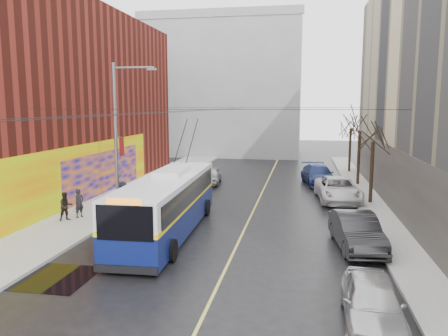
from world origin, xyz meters
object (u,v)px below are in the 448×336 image
object	(u,v)px
trolleybus	(168,203)
parked_car_c	(338,189)
tree_mid	(360,122)
pedestrian_b	(66,206)
tree_far	(351,120)
parked_car_d	(318,175)
parked_car_b	(356,231)
tree_near	(374,130)
parked_car_a	(372,302)
following_car	(210,175)
streetlight_pole	(118,135)
pedestrian_a	(79,203)
pedestrian_c	(123,195)

from	to	relation	value
trolleybus	parked_car_c	size ratio (longest dim) A/B	2.08
tree_mid	pedestrian_b	distance (m)	23.44
tree_far	parked_car_d	world-z (taller)	tree_far
tree_mid	pedestrian_b	size ratio (longest dim) A/B	4.15
pedestrian_b	parked_car_b	bearing A→B (deg)	-53.86
parked_car_c	tree_near	bearing A→B (deg)	-23.04
parked_car_a	following_car	distance (m)	24.59
tree_far	trolleybus	xyz separation A→B (m)	(-11.30, -22.86, -3.55)
streetlight_pole	following_car	size ratio (longest dim) A/B	2.13
tree_far	following_car	distance (m)	15.42
parked_car_a	pedestrian_a	distance (m)	17.74
parked_car_c	tree_far	bearing A→B (deg)	76.14
tree_mid	streetlight_pole	bearing A→B (deg)	-139.35
trolleybus	tree_mid	bearing A→B (deg)	52.70
tree_near	pedestrian_a	world-z (taller)	tree_near
trolleybus	following_car	distance (m)	14.56
tree_near	tree_far	distance (m)	14.00
trolleybus	pedestrian_c	xyz separation A→B (m)	(-4.20, 4.06, -0.57)
pedestrian_a	pedestrian_b	distance (m)	0.88
parked_car_d	pedestrian_c	world-z (taller)	pedestrian_c
tree_far	pedestrian_a	world-z (taller)	tree_far
tree_mid	parked_car_b	bearing A→B (deg)	-96.87
tree_far	parked_car_c	world-z (taller)	tree_far
tree_mid	parked_car_d	size ratio (longest dim) A/B	1.19
streetlight_pole	pedestrian_c	xyz separation A→B (m)	(-0.36, 1.20, -3.83)
parked_car_b	pedestrian_c	xyz separation A→B (m)	(-13.50, 4.81, 0.20)
parked_car_d	following_car	distance (m)	9.07
trolleybus	pedestrian_b	world-z (taller)	trolleybus
tree_far	tree_mid	bearing A→B (deg)	-90.00
parked_car_b	parked_car_d	distance (m)	16.56
parked_car_d	pedestrian_c	distance (m)	16.99
tree_mid	pedestrian_c	size ratio (longest dim) A/B	3.83
tree_far	pedestrian_c	world-z (taller)	tree_far
tree_near	parked_car_b	distance (m)	10.66
tree_mid	parked_car_a	size ratio (longest dim) A/B	1.55
tree_mid	following_car	xyz separation A→B (m)	(-12.18, -1.36, -4.53)
tree_near	streetlight_pole	bearing A→B (deg)	-158.38
pedestrian_b	following_car	bearing A→B (deg)	20.66
trolleybus	following_car	bearing A→B (deg)	91.62
tree_mid	parked_car_c	distance (m)	8.00
tree_near	parked_car_c	bearing A→B (deg)	161.98
parked_car_a	tree_mid	bearing A→B (deg)	86.10
parked_car_c	pedestrian_a	size ratio (longest dim) A/B	3.53
streetlight_pole	tree_far	distance (m)	25.09
tree_near	parked_car_b	xyz separation A→B (m)	(-2.00, -9.61, -4.15)
pedestrian_a	pedestrian_c	size ratio (longest dim) A/B	0.95
parked_car_b	following_car	xyz separation A→B (m)	(-10.18, 15.25, -0.10)
trolleybus	tree_far	bearing A→B (deg)	61.86
tree_near	pedestrian_a	size ratio (longest dim) A/B	3.85
trolleybus	streetlight_pole	bearing A→B (deg)	141.42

